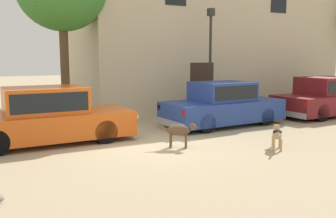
{
  "coord_description": "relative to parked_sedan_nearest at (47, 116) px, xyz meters",
  "views": [
    {
      "loc": [
        -3.75,
        -8.58,
        2.31
      ],
      "look_at": [
        0.68,
        0.2,
        0.9
      ],
      "focal_mm": 38.58,
      "sensor_mm": 36.0,
      "label": 1
    }
  ],
  "objects": [
    {
      "name": "street_lamp",
      "position": [
        6.24,
        1.56,
        1.86
      ],
      "size": [
        0.22,
        0.22,
        4.12
      ],
      "color": "#2D2B28",
      "rests_on": "ground_plane"
    },
    {
      "name": "parked_sedan_nearest",
      "position": [
        0.0,
        0.0,
        0.0
      ],
      "size": [
        4.68,
        1.91,
        1.53
      ],
      "rotation": [
        0.0,
        0.0,
        0.03
      ],
      "color": "#D15619",
      "rests_on": "ground_plane"
    },
    {
      "name": "ground_plane",
      "position": [
        2.34,
        -1.47,
        -0.75
      ],
      "size": [
        80.0,
        80.0,
        0.0
      ],
      "primitive_type": "plane",
      "color": "tan"
    },
    {
      "name": "parked_sedan_second",
      "position": [
        5.75,
        -0.01,
        -0.02
      ],
      "size": [
        4.43,
        1.99,
        1.49
      ],
      "rotation": [
        0.0,
        0.0,
        0.06
      ],
      "color": "navy",
      "rests_on": "ground_plane"
    },
    {
      "name": "stray_dog_spotted",
      "position": [
        2.95,
        -2.11,
        -0.31
      ],
      "size": [
        0.88,
        0.57,
        0.68
      ],
      "rotation": [
        0.0,
        0.0,
        5.74
      ],
      "color": "brown",
      "rests_on": "ground_plane"
    },
    {
      "name": "stray_dog_tan",
      "position": [
        5.09,
        -3.3,
        -0.35
      ],
      "size": [
        0.69,
        0.8,
        0.6
      ],
      "rotation": [
        0.0,
        0.0,
        0.87
      ],
      "color": "tan",
      "rests_on": "ground_plane"
    },
    {
      "name": "parked_sedan_third",
      "position": [
        10.66,
        -0.13,
        0.01
      ],
      "size": [
        4.74,
        2.08,
        1.54
      ],
      "rotation": [
        0.0,
        0.0,
        0.06
      ],
      "color": "maroon",
      "rests_on": "ground_plane"
    },
    {
      "name": "apartment_block",
      "position": [
        8.29,
        5.97,
        2.83
      ],
      "size": [
        12.2,
        6.98,
        7.15
      ],
      "color": "beige",
      "rests_on": "ground_plane"
    }
  ]
}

